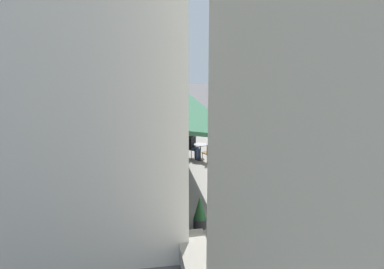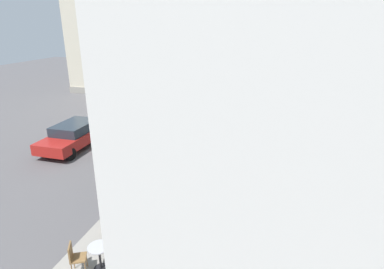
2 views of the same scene
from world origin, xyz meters
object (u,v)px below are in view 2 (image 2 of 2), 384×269
at_px(cafe_table_mid_terrace, 124,209).
at_px(cafe_chair_wicker_under_awning, 108,216).
at_px(cafe_chair_wicker_back_row, 123,247).
at_px(cafe_chair_wicker_corner_left, 202,140).
at_px(seated_patron_in_black, 200,136).
at_px(cafe_chair_wicker_corner_right, 136,199).
at_px(cafe_chair_wicker_facing_street, 75,256).
at_px(no_parking_sign, 191,83).
at_px(cafe_chair_wicker_near_door, 193,133).
at_px(potted_plant_entrance_right, 217,114).
at_px(parked_car_red, 74,135).
at_px(potted_plant_by_steps, 235,110).
at_px(seated_companion_in_blue, 131,198).
at_px(cafe_table_near_entrance, 100,254).
at_px(walking_pedestrian_in_white, 102,110).
at_px(potted_plant_entrance_left, 235,108).
at_px(cafe_table_streetside, 195,138).

height_order(cafe_table_mid_terrace, cafe_chair_wicker_under_awning, cafe_chair_wicker_under_awning).
distance_m(cafe_chair_wicker_back_row, cafe_chair_wicker_corner_left, 8.69).
bearing_deg(seated_patron_in_black, cafe_chair_wicker_corner_right, 174.29).
xyz_separation_m(cafe_chair_wicker_facing_street, cafe_chair_wicker_back_row, (0.66, -1.07, 0.00)).
bearing_deg(no_parking_sign, cafe_chair_wicker_near_door, -162.99).
bearing_deg(potted_plant_entrance_right, cafe_chair_wicker_near_door, 174.53).
bearing_deg(cafe_chair_wicker_corner_right, parked_car_red, 50.78).
distance_m(potted_plant_by_steps, parked_car_red, 11.06).
bearing_deg(seated_companion_in_blue, potted_plant_entrance_right, -2.44).
bearing_deg(seated_companion_in_blue, no_parking_sign, 8.80).
xyz_separation_m(cafe_chair_wicker_corner_right, potted_plant_entrance_right, (11.84, -0.47, -0.13)).
height_order(cafe_chair_wicker_facing_street, potted_plant_by_steps, potted_plant_by_steps).
bearing_deg(cafe_chair_wicker_under_awning, parked_car_red, 42.46).
height_order(cafe_table_mid_terrace, potted_plant_entrance_right, potted_plant_entrance_right).
height_order(cafe_chair_wicker_near_door, parked_car_red, parked_car_red).
distance_m(cafe_chair_wicker_corner_right, parked_car_red, 7.62).
relative_size(cafe_chair_wicker_corner_left, seated_patron_in_black, 0.69).
relative_size(cafe_table_near_entrance, cafe_chair_wicker_corner_left, 0.82).
distance_m(seated_patron_in_black, walking_pedestrian_in_white, 7.62).
xyz_separation_m(cafe_chair_wicker_corner_left, parked_car_red, (-1.47, 6.72, 0.16)).
distance_m(potted_plant_by_steps, potted_plant_entrance_left, 1.03).
distance_m(cafe_chair_wicker_under_awning, potted_plant_by_steps, 14.31).
height_order(seated_companion_in_blue, potted_plant_entrance_left, seated_companion_in_blue).
height_order(cafe_table_near_entrance, walking_pedestrian_in_white, walking_pedestrian_in_white).
relative_size(cafe_chair_wicker_under_awning, cafe_chair_wicker_corner_right, 1.00).
distance_m(cafe_table_near_entrance, walking_pedestrian_in_white, 13.43).
bearing_deg(cafe_chair_wicker_corner_right, cafe_table_mid_terrace, 167.51).
xyz_separation_m(cafe_chair_wicker_corner_right, potted_plant_by_steps, (12.99, -1.55, -0.06)).
xyz_separation_m(cafe_chair_wicker_corner_left, potted_plant_entrance_left, (7.71, -0.53, -0.15)).
bearing_deg(potted_plant_entrance_right, no_parking_sign, 39.73).
distance_m(seated_patron_in_black, potted_plant_entrance_left, 7.61).
xyz_separation_m(seated_patron_in_black, potted_plant_by_steps, (6.56, -0.90, -0.22)).
distance_m(cafe_chair_wicker_facing_street, parked_car_red, 9.67).
xyz_separation_m(cafe_chair_wicker_facing_street, cafe_chair_wicker_under_awning, (1.88, 0.10, 0.00)).
height_order(cafe_table_mid_terrace, no_parking_sign, no_parking_sign).
bearing_deg(parked_car_red, cafe_chair_wicker_back_row, -137.27).
xyz_separation_m(cafe_chair_wicker_back_row, walking_pedestrian_in_white, (11.18, 7.36, 0.42)).
xyz_separation_m(cafe_chair_wicker_corner_left, walking_pedestrian_in_white, (2.49, 7.41, 0.42)).
relative_size(no_parking_sign, parked_car_red, 0.60).
bearing_deg(cafe_chair_wicker_facing_street, walking_pedestrian_in_white, 27.96).
distance_m(cafe_chair_wicker_corner_right, potted_plant_entrance_left, 14.06).
bearing_deg(seated_patron_in_black, seated_companion_in_blue, 174.07).
height_order(cafe_chair_wicker_corner_right, potted_plant_entrance_right, cafe_chair_wicker_corner_right).
distance_m(walking_pedestrian_in_white, parked_car_red, 4.03).
distance_m(cafe_table_mid_terrace, cafe_chair_wicker_near_door, 7.86).
bearing_deg(potted_plant_entrance_left, cafe_chair_wicker_back_row, 177.99).
bearing_deg(cafe_table_mid_terrace, walking_pedestrian_in_white, 34.51).
height_order(cafe_table_mid_terrace, seated_companion_in_blue, seated_companion_in_blue).
bearing_deg(cafe_chair_wicker_near_door, seated_patron_in_black, -142.94).
bearing_deg(no_parking_sign, cafe_table_streetside, -162.27).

